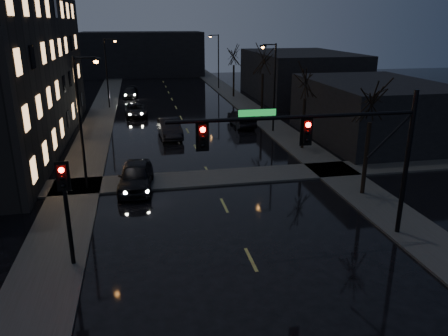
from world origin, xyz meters
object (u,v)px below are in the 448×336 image
oncoming_car_c (136,110)px  oncoming_car_d (130,92)px  oncoming_car_a (136,176)px  oncoming_car_b (170,128)px  lead_car (241,118)px

oncoming_car_c → oncoming_car_d: size_ratio=1.05×
oncoming_car_a → oncoming_car_d: bearing=96.0°
oncoming_car_b → oncoming_car_c: bearing=103.2°
oncoming_car_c → lead_car: (10.19, -6.94, 0.13)m
oncoming_car_a → oncoming_car_d: 35.21m
oncoming_car_c → lead_car: lead_car is taller
oncoming_car_b → oncoming_car_a: bearing=-107.0°
oncoming_car_a → oncoming_car_b: size_ratio=0.98×
oncoming_car_a → lead_car: 18.45m
oncoming_car_c → lead_car: 12.34m
oncoming_car_b → oncoming_car_d: 23.14m
oncoming_car_c → oncoming_car_d: 12.95m
oncoming_car_d → lead_car: (10.87, -19.88, 0.13)m
oncoming_car_c → oncoming_car_d: oncoming_car_c is taller
oncoming_car_d → oncoming_car_a: bearing=-83.6°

